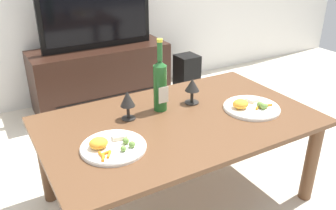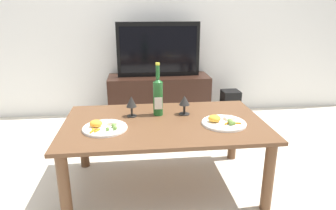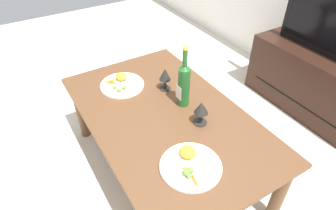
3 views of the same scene
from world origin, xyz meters
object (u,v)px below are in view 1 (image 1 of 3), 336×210
Objects in this scene: dinner_plate_left at (112,146)px; goblet_right at (192,87)px; floor_speaker at (187,72)px; dining_table at (179,132)px; wine_bottle at (160,84)px; dinner_plate_right at (251,107)px; goblet_left at (128,100)px; tv_stand at (101,77)px; tv_screen at (96,11)px.

goblet_right is at bearing 21.70° from dinner_plate_left.
floor_speaker is at bearing 47.45° from dinner_plate_left.
goblet_right is 0.61m from dinner_plate_left.
wine_bottle reaches higher than dining_table.
dinner_plate_right is (0.78, 0.00, 0.00)m from dinner_plate_left.
goblet_left reaches higher than floor_speaker.
tv_stand is 0.55m from tv_screen.
wine_bottle is at bearing 32.63° from dinner_plate_left.
dinner_plate_left is (-1.31, -1.42, 0.35)m from floor_speaker.
tv_stand is 2.95× the size of wine_bottle.
dinner_plate_right is at bearing -44.32° from goblet_right.
wine_bottle is 0.50m from dinner_plate_right.
wine_bottle is 0.20m from goblet_left.
tv_stand is 1.57m from dinner_plate_left.
dining_table is 3.59× the size of wine_bottle.
goblet_right is (0.08, -1.25, -0.21)m from tv_screen.
dining_table is at bearing -140.89° from goblet_right.
dinner_plate_left is at bearing -147.37° from wine_bottle.
dinner_plate_right is at bearing -111.29° from floor_speaker.
wine_bottle is 1.33× the size of dinner_plate_left.
goblet_left is (-0.19, -0.01, -0.05)m from wine_bottle.
tv_stand is at bearing 101.90° from dinner_plate_right.
tv_screen reaches higher than dining_table.
dinner_plate_left is (-0.40, -0.09, 0.09)m from dining_table.
goblet_left is (-0.30, -1.25, -0.21)m from tv_screen.
dinner_plate_left is (-0.18, -0.22, -0.09)m from goblet_left.
dining_table is 0.42m from dinner_plate_left.
goblet_right is at bearing -86.19° from tv_screen.
floor_speaker is (0.83, -0.05, -0.09)m from tv_stand.
tv_screen is (0.08, 1.38, 0.38)m from dining_table.
dining_table is 0.31m from goblet_left.
dinner_plate_left is (-0.56, -0.22, -0.08)m from goblet_right.
dining_table is at bearing -78.22° from wine_bottle.
dining_table is at bearing -30.62° from goblet_left.
dinner_plate_left is 0.78m from dinner_plate_right.
tv_stand is at bearing 72.12° from dinner_plate_left.
tv_screen is 2.37× the size of wine_bottle.
tv_screen is at bearing 85.02° from wine_bottle.
dining_table is 1.22× the size of tv_stand.
tv_stand is at bearing 90.00° from tv_screen.
goblet_right is (0.08, -1.25, 0.34)m from tv_stand.
floor_speaker is at bearing 55.68° from dining_table.
dinner_plate_right is at bearing -20.04° from goblet_left.
goblet_left is at bearing 149.38° from dining_table.
dining_table is at bearing 12.97° from dinner_plate_left.
dining_table is 0.27m from wine_bottle.
wine_bottle reaches higher than floor_speaker.
dinner_plate_right is at bearing -78.08° from tv_screen.
dinner_plate_right is at bearing 0.02° from dinner_plate_left.
goblet_right reaches higher than dining_table.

